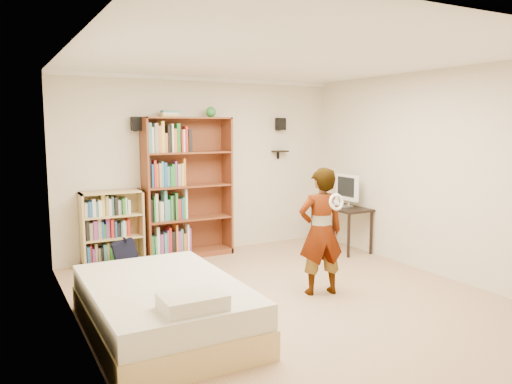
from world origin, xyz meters
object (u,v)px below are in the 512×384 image
Objects in this scene: tall_bookshelf at (188,188)px; computer_desk at (341,228)px; daybed at (163,301)px; low_bookshelf at (112,228)px; person at (321,231)px.

computer_desk is (2.30, -0.75, -0.70)m from tall_bookshelf.
computer_desk is 3.96m from daybed.
low_bookshelf is 3.52m from computer_desk.
tall_bookshelf reaches higher than person.
low_bookshelf is at bearing -39.10° from person.
tall_bookshelf is 2.05× the size of computer_desk.
person is (0.75, -2.35, -0.30)m from tall_bookshelf.
low_bookshelf is 1.04× the size of computer_desk.
low_bookshelf is 0.51× the size of daybed.
computer_desk is at bearing -18.18° from tall_bookshelf.
low_bookshelf is 0.71× the size of person.
computer_desk is 0.49× the size of daybed.
person reaches higher than computer_desk.
daybed is 2.03m from person.
person reaches higher than low_bookshelf.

